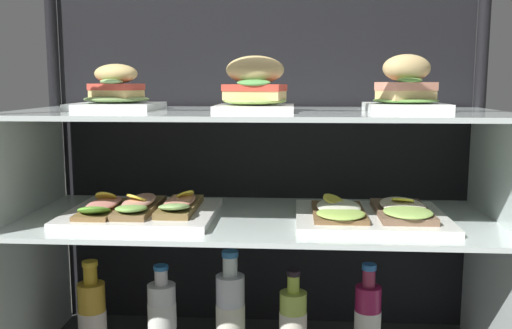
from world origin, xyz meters
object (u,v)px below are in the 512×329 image
plated_roll_sandwich_center (256,89)px  open_sandwich_tray_mid_left (142,210)px  juice_bottle_front_middle (368,319)px  juice_bottle_front_right_end (92,315)px  juice_bottle_front_fourth (293,321)px  plated_roll_sandwich_far_left (117,94)px  plated_roll_sandwich_mid_right (406,89)px  juice_bottle_back_center (162,315)px  open_sandwich_tray_mid_right (372,213)px  juice_bottle_front_second (230,312)px

plated_roll_sandwich_center → open_sandwich_tray_mid_left: size_ratio=0.51×
plated_roll_sandwich_center → juice_bottle_front_middle: bearing=17.9°
juice_bottle_front_right_end → juice_bottle_front_fourth: 0.50m
plated_roll_sandwich_far_left → plated_roll_sandwich_mid_right: 0.67m
plated_roll_sandwich_mid_right → juice_bottle_back_center: 0.80m
juice_bottle_front_fourth → plated_roll_sandwich_far_left: bearing=-179.1°
juice_bottle_front_middle → open_sandwich_tray_mid_right: bearing=-95.3°
juice_bottle_front_fourth → juice_bottle_front_second: bearing=176.5°
plated_roll_sandwich_center → open_sandwich_tray_mid_right: plated_roll_sandwich_center is taller
plated_roll_sandwich_center → juice_bottle_front_fourth: (0.09, 0.07, -0.57)m
plated_roll_sandwich_mid_right → open_sandwich_tray_mid_right: size_ratio=0.52×
plated_roll_sandwich_far_left → open_sandwich_tray_mid_left: plated_roll_sandwich_far_left is taller
plated_roll_sandwich_center → plated_roll_sandwich_mid_right: 0.34m
plated_roll_sandwich_far_left → juice_bottle_front_middle: (0.61, 0.02, -0.55)m
open_sandwich_tray_mid_left → open_sandwich_tray_mid_right: (0.53, 0.01, -0.00)m
plated_roll_sandwich_center → open_sandwich_tray_mid_left: bearing=178.9°
plated_roll_sandwich_center → plated_roll_sandwich_far_left: bearing=169.1°
juice_bottle_back_center → juice_bottle_front_second: (0.17, 0.01, 0.01)m
plated_roll_sandwich_far_left → plated_roll_sandwich_center: size_ratio=1.13×
juice_bottle_front_middle → juice_bottle_front_right_end: bearing=-177.9°
juice_bottle_front_second → plated_roll_sandwich_center: bearing=-49.1°
plated_roll_sandwich_far_left → juice_bottle_front_second: size_ratio=0.76×
plated_roll_sandwich_mid_right → juice_bottle_front_middle: size_ratio=0.76×
juice_bottle_front_second → juice_bottle_front_fourth: bearing=-3.5°
juice_bottle_back_center → juice_bottle_front_fourth: (0.33, 0.00, -0.01)m
juice_bottle_back_center → juice_bottle_front_fourth: bearing=0.8°
open_sandwich_tray_mid_left → juice_bottle_front_right_end: bearing=159.2°
open_sandwich_tray_mid_left → juice_bottle_back_center: open_sandwich_tray_mid_left is taller
plated_roll_sandwich_far_left → juice_bottle_front_right_end: size_ratio=0.85×
plated_roll_sandwich_far_left → juice_bottle_front_second: plated_roll_sandwich_far_left is taller
open_sandwich_tray_mid_left → juice_bottle_front_second: open_sandwich_tray_mid_left is taller
juice_bottle_front_second → juice_bottle_front_fourth: 0.16m
juice_bottle_front_second → open_sandwich_tray_mid_left: bearing=-158.9°
open_sandwich_tray_mid_left → juice_bottle_front_second: size_ratio=1.31×
juice_bottle_front_right_end → plated_roll_sandwich_center: bearing=-8.5°
plated_roll_sandwich_far_left → juice_bottle_front_middle: plated_roll_sandwich_far_left is taller
open_sandwich_tray_mid_left → juice_bottle_front_right_end: 0.33m
plated_roll_sandwich_mid_right → juice_bottle_front_fourth: plated_roll_sandwich_mid_right is taller
juice_bottle_back_center → plated_roll_sandwich_mid_right: bearing=-0.7°
open_sandwich_tray_mid_left → juice_bottle_front_fourth: (0.35, 0.07, -0.29)m
plated_roll_sandwich_center → juice_bottle_back_center: size_ratio=0.78×
open_sandwich_tray_mid_right → juice_bottle_front_fourth: (-0.18, 0.06, -0.29)m
juice_bottle_back_center → juice_bottle_front_middle: (0.51, 0.02, -0.00)m
plated_roll_sandwich_far_left → juice_bottle_front_second: bearing=3.4°
plated_roll_sandwich_center → juice_bottle_front_fourth: bearing=39.4°
juice_bottle_front_middle → juice_bottle_front_second: bearing=-178.8°
juice_bottle_front_fourth → juice_bottle_front_middle: (0.18, 0.02, 0.00)m
juice_bottle_back_center → plated_roll_sandwich_far_left: bearing=-178.8°
plated_roll_sandwich_mid_right → juice_bottle_front_second: 0.69m
plated_roll_sandwich_mid_right → plated_roll_sandwich_center: bearing=-169.9°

